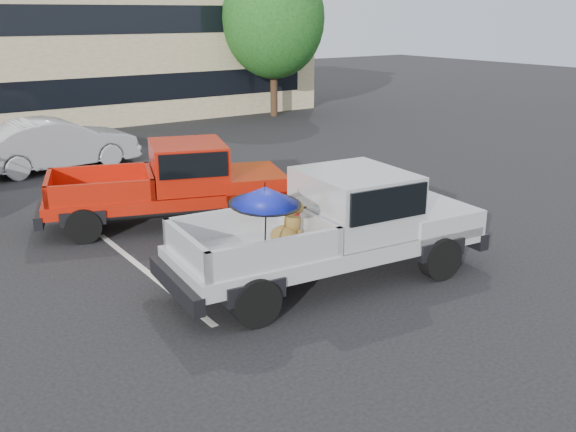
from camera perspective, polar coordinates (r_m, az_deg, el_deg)
name	(u,v)px	position (r m, az deg, el deg)	size (l,w,h in m)	color
ground	(348,272)	(11.67, 5.40, -4.95)	(90.00, 90.00, 0.00)	black
stripe_left	(148,273)	(11.82, -12.31, -4.96)	(0.12, 5.00, 0.01)	silver
stripe_right	(393,215)	(14.96, 9.30, 0.05)	(0.12, 5.00, 0.01)	silver
motel_building	(78,42)	(30.56, -18.16, 14.45)	(20.40, 8.40, 6.30)	tan
tree_right	(273,19)	(29.01, -1.30, 17.13)	(4.46, 4.46, 6.78)	#332114
tree_back	(136,13)	(34.72, -13.33, 17.11)	(4.68, 4.68, 7.11)	#332114
silver_pickup	(343,220)	(11.08, 4.95, -0.37)	(5.85, 2.52, 2.06)	black
red_pickup	(182,179)	(14.31, -9.43, 3.25)	(5.68, 3.48, 1.77)	black
silver_sedan	(57,144)	(20.26, -19.81, 6.06)	(1.61, 4.61, 1.52)	#B3B4BA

